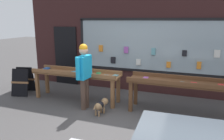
# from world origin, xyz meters

# --- Properties ---
(ground_plane) EXTENTS (40.00, 40.00, 0.00)m
(ground_plane) POSITION_xyz_m (0.00, 0.00, 0.00)
(ground_plane) COLOR #474444
(shopfront_facade) EXTENTS (8.00, 0.29, 3.77)m
(shopfront_facade) POSITION_xyz_m (-0.00, 2.39, 1.86)
(shopfront_facade) COLOR #331919
(shopfront_facade) RESTS_ON ground_plane
(display_table_left) EXTENTS (2.65, 0.64, 0.92)m
(display_table_left) POSITION_xyz_m (-1.48, 0.88, 0.74)
(display_table_left) COLOR brown
(display_table_left) RESTS_ON ground_plane
(display_table_right) EXTENTS (2.65, 0.69, 0.94)m
(display_table_right) POSITION_xyz_m (1.48, 0.88, 0.76)
(display_table_right) COLOR brown
(display_table_right) RESTS_ON ground_plane
(person_browsing) EXTENTS (0.24, 0.68, 1.75)m
(person_browsing) POSITION_xyz_m (-0.95, 0.38, 1.04)
(person_browsing) COLOR #4C382D
(person_browsing) RESTS_ON ground_plane
(small_dog) EXTENTS (0.27, 0.57, 0.37)m
(small_dog) POSITION_xyz_m (-0.41, 0.19, 0.24)
(small_dog) COLOR #99724C
(small_dog) RESTS_ON ground_plane
(sandwich_board_sign) EXTENTS (0.66, 0.75, 0.85)m
(sandwich_board_sign) POSITION_xyz_m (-3.36, 0.78, 0.43)
(sandwich_board_sign) COLOR black
(sandwich_board_sign) RESTS_ON ground_plane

